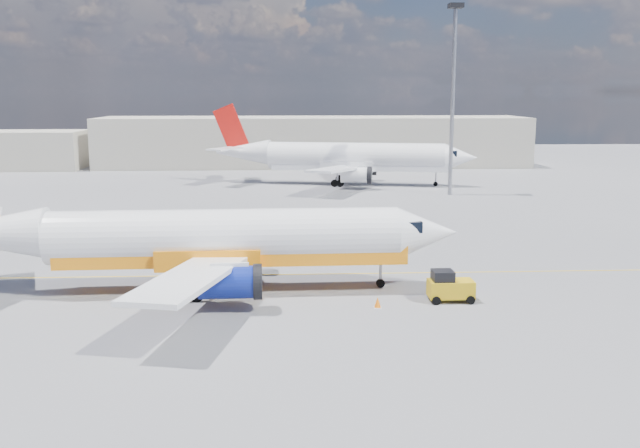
{
  "coord_description": "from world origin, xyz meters",
  "views": [
    {
      "loc": [
        0.17,
        -43.69,
        12.17
      ],
      "look_at": [
        2.49,
        2.74,
        3.5
      ],
      "focal_mm": 40.0,
      "sensor_mm": 36.0,
      "label": 1
    }
  ],
  "objects_px": {
    "main_jet": "(208,239)",
    "second_jet": "(347,158)",
    "gse_tug": "(449,287)",
    "traffic_cone": "(378,303)"
  },
  "relations": [
    {
      "from": "main_jet",
      "to": "gse_tug",
      "type": "height_order",
      "value": "main_jet"
    },
    {
      "from": "second_jet",
      "to": "traffic_cone",
      "type": "xyz_separation_m",
      "value": [
        -3.06,
        -54.7,
        -3.23
      ]
    },
    {
      "from": "gse_tug",
      "to": "traffic_cone",
      "type": "distance_m",
      "value": 4.56
    },
    {
      "from": "gse_tug",
      "to": "traffic_cone",
      "type": "relative_size",
      "value": 4.14
    },
    {
      "from": "gse_tug",
      "to": "traffic_cone",
      "type": "xyz_separation_m",
      "value": [
        -4.38,
        -1.14,
        -0.57
      ]
    },
    {
      "from": "second_jet",
      "to": "main_jet",
      "type": "bearing_deg",
      "value": -93.29
    },
    {
      "from": "main_jet",
      "to": "second_jet",
      "type": "xyz_separation_m",
      "value": [
        12.99,
        50.62,
        0.28
      ]
    },
    {
      "from": "main_jet",
      "to": "second_jet",
      "type": "distance_m",
      "value": 52.27
    },
    {
      "from": "gse_tug",
      "to": "second_jet",
      "type": "bearing_deg",
      "value": 90.52
    },
    {
      "from": "traffic_cone",
      "to": "gse_tug",
      "type": "bearing_deg",
      "value": 14.57
    }
  ]
}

